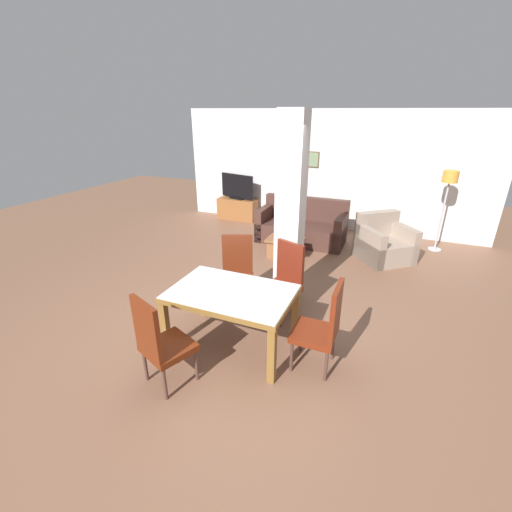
{
  "coord_description": "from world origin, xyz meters",
  "views": [
    {
      "loc": [
        1.62,
        -3.1,
        2.67
      ],
      "look_at": [
        0.0,
        0.73,
        0.89
      ],
      "focal_mm": 24.0,
      "sensor_mm": 36.0,
      "label": 1
    }
  ],
  "objects_px": {
    "dining_chair_head_right": "(323,326)",
    "floor_lamp": "(449,185)",
    "dining_table": "(232,303)",
    "dining_chair_far_left": "(237,270)",
    "tv_stand": "(238,209)",
    "tv_screen": "(237,187)",
    "coffee_table": "(285,248)",
    "dining_chair_near_left": "(160,341)",
    "sofa": "(302,228)",
    "bottle": "(282,232)",
    "dining_chair_far_right": "(284,279)",
    "armchair": "(384,244)"
  },
  "relations": [
    {
      "from": "dining_chair_far_right",
      "to": "dining_chair_near_left",
      "type": "height_order",
      "value": "same"
    },
    {
      "from": "dining_table",
      "to": "dining_chair_near_left",
      "type": "distance_m",
      "value": 0.96
    },
    {
      "from": "coffee_table",
      "to": "dining_chair_head_right",
      "type": "bearing_deg",
      "value": -64.29
    },
    {
      "from": "tv_stand",
      "to": "dining_chair_head_right",
      "type": "bearing_deg",
      "value": -55.16
    },
    {
      "from": "dining_table",
      "to": "dining_chair_near_left",
      "type": "xyz_separation_m",
      "value": [
        -0.35,
        -0.9,
        -0.03
      ]
    },
    {
      "from": "tv_screen",
      "to": "dining_chair_near_left",
      "type": "bearing_deg",
      "value": 122.55
    },
    {
      "from": "dining_chair_near_left",
      "to": "sofa",
      "type": "relative_size",
      "value": 0.57
    },
    {
      "from": "dining_chair_far_right",
      "to": "tv_screen",
      "type": "bearing_deg",
      "value": -34.52
    },
    {
      "from": "dining_table",
      "to": "dining_chair_far_right",
      "type": "distance_m",
      "value": 0.96
    },
    {
      "from": "floor_lamp",
      "to": "coffee_table",
      "type": "bearing_deg",
      "value": -150.19
    },
    {
      "from": "dining_chair_far_right",
      "to": "tv_stand",
      "type": "distance_m",
      "value": 4.65
    },
    {
      "from": "coffee_table",
      "to": "floor_lamp",
      "type": "xyz_separation_m",
      "value": [
        2.74,
        1.57,
        1.14
      ]
    },
    {
      "from": "dining_chair_far_left",
      "to": "dining_chair_far_right",
      "type": "distance_m",
      "value": 0.71
    },
    {
      "from": "dining_chair_far_right",
      "to": "floor_lamp",
      "type": "bearing_deg",
      "value": -99.41
    },
    {
      "from": "sofa",
      "to": "armchair",
      "type": "height_order",
      "value": "sofa"
    },
    {
      "from": "dining_chair_near_left",
      "to": "coffee_table",
      "type": "relative_size",
      "value": 1.51
    },
    {
      "from": "dining_chair_head_right",
      "to": "tv_stand",
      "type": "bearing_deg",
      "value": 34.84
    },
    {
      "from": "dining_chair_far_right",
      "to": "dining_table",
      "type": "bearing_deg",
      "value": 90.0
    },
    {
      "from": "dining_table",
      "to": "dining_chair_far_left",
      "type": "relative_size",
      "value": 1.37
    },
    {
      "from": "tv_screen",
      "to": "tv_stand",
      "type": "bearing_deg",
      "value": -49.13
    },
    {
      "from": "dining_chair_near_left",
      "to": "tv_stand",
      "type": "bearing_deg",
      "value": 129.85
    },
    {
      "from": "coffee_table",
      "to": "dining_chair_far_left",
      "type": "bearing_deg",
      "value": -92.68
    },
    {
      "from": "dining_chair_near_left",
      "to": "sofa",
      "type": "xyz_separation_m",
      "value": [
        0.14,
        4.71,
        -0.24
      ]
    },
    {
      "from": "dining_chair_far_left",
      "to": "floor_lamp",
      "type": "bearing_deg",
      "value": -150.89
    },
    {
      "from": "bottle",
      "to": "tv_screen",
      "type": "xyz_separation_m",
      "value": [
        -1.84,
        1.83,
        0.38
      ]
    },
    {
      "from": "dining_chair_head_right",
      "to": "floor_lamp",
      "type": "relative_size",
      "value": 0.65
    },
    {
      "from": "dining_chair_far_left",
      "to": "dining_chair_near_left",
      "type": "xyz_separation_m",
      "value": [
        0.0,
        -1.78,
        0.0
      ]
    },
    {
      "from": "tv_screen",
      "to": "dining_table",
      "type": "bearing_deg",
      "value": 129.32
    },
    {
      "from": "dining_chair_head_right",
      "to": "tv_screen",
      "type": "distance_m",
      "value": 5.79
    },
    {
      "from": "dining_chair_far_right",
      "to": "coffee_table",
      "type": "height_order",
      "value": "dining_chair_far_right"
    },
    {
      "from": "tv_screen",
      "to": "floor_lamp",
      "type": "height_order",
      "value": "floor_lamp"
    },
    {
      "from": "dining_chair_head_right",
      "to": "floor_lamp",
      "type": "height_order",
      "value": "floor_lamp"
    },
    {
      "from": "dining_chair_head_right",
      "to": "bottle",
      "type": "xyz_separation_m",
      "value": [
        -1.47,
        2.92,
        -0.08
      ]
    },
    {
      "from": "dining_chair_near_left",
      "to": "sofa",
      "type": "bearing_deg",
      "value": 109.9
    },
    {
      "from": "coffee_table",
      "to": "floor_lamp",
      "type": "relative_size",
      "value": 0.43
    },
    {
      "from": "tv_stand",
      "to": "coffee_table",
      "type": "bearing_deg",
      "value": -44.76
    },
    {
      "from": "dining_table",
      "to": "tv_screen",
      "type": "relative_size",
      "value": 1.48
    },
    {
      "from": "tv_stand",
      "to": "tv_screen",
      "type": "xyz_separation_m",
      "value": [
        0.0,
        -0.0,
        0.58
      ]
    },
    {
      "from": "sofa",
      "to": "tv_screen",
      "type": "xyz_separation_m",
      "value": [
        -2.0,
        0.94,
        0.54
      ]
    },
    {
      "from": "floor_lamp",
      "to": "tv_screen",
      "type": "bearing_deg",
      "value": 175.56
    },
    {
      "from": "dining_chair_near_left",
      "to": "dining_chair_head_right",
      "type": "bearing_deg",
      "value": 53.42
    },
    {
      "from": "dining_chair_far_left",
      "to": "dining_chair_near_left",
      "type": "height_order",
      "value": "same"
    },
    {
      "from": "coffee_table",
      "to": "bottle",
      "type": "xyz_separation_m",
      "value": [
        -0.11,
        0.1,
        0.28
      ]
    },
    {
      "from": "dining_chair_near_left",
      "to": "floor_lamp",
      "type": "bearing_deg",
      "value": 83.42
    },
    {
      "from": "sofa",
      "to": "bottle",
      "type": "bearing_deg",
      "value": 79.79
    },
    {
      "from": "tv_stand",
      "to": "dining_chair_far_right",
      "type": "bearing_deg",
      "value": -56.34
    },
    {
      "from": "dining_chair_head_right",
      "to": "coffee_table",
      "type": "relative_size",
      "value": 1.51
    },
    {
      "from": "bottle",
      "to": "tv_screen",
      "type": "bearing_deg",
      "value": 135.14
    },
    {
      "from": "dining_chair_far_left",
      "to": "dining_chair_near_left",
      "type": "relative_size",
      "value": 1.0
    },
    {
      "from": "dining_table",
      "to": "dining_chair_far_left",
      "type": "bearing_deg",
      "value": 111.95
    }
  ]
}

